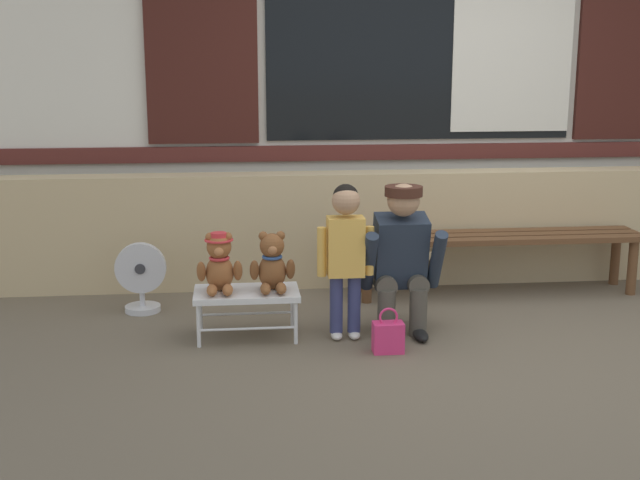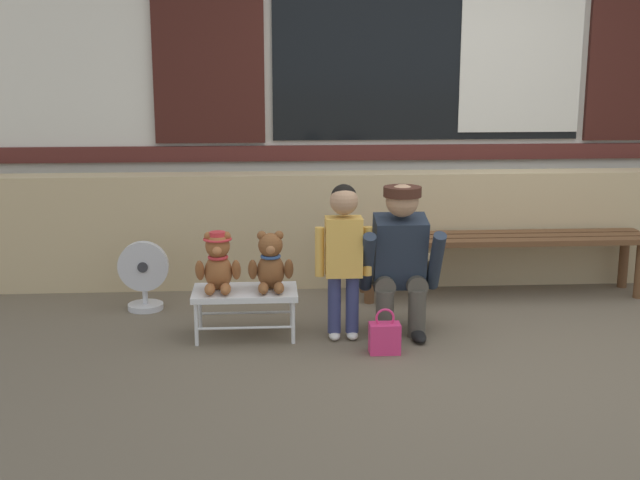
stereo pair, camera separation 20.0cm
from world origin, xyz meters
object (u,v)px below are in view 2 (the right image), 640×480
object	(u,v)px
child_standing	(344,245)
teddy_bear_with_hat	(218,263)
teddy_bear_plain	(271,263)
floor_fan	(144,276)
adult_crouching	(401,258)
wooden_bench_long	(502,245)
small_display_bench	(245,295)
handbag_on_ground	(385,337)

from	to	relation	value
child_standing	teddy_bear_with_hat	bearing A→B (deg)	174.33
teddy_bear_plain	floor_fan	bearing A→B (deg)	145.36
child_standing	adult_crouching	size ratio (longest dim) A/B	1.01
wooden_bench_long	teddy_bear_plain	size ratio (longest dim) A/B	5.78
wooden_bench_long	small_display_bench	size ratio (longest dim) A/B	3.28
wooden_bench_long	teddy_bear_plain	bearing A→B (deg)	-154.33
floor_fan	teddy_bear_plain	bearing A→B (deg)	-34.64
adult_crouching	small_display_bench	bearing A→B (deg)	-179.53
teddy_bear_with_hat	wooden_bench_long	bearing A→B (deg)	21.93
wooden_bench_long	teddy_bear_with_hat	xyz separation A→B (m)	(-1.98, -0.80, 0.10)
teddy_bear_with_hat	adult_crouching	distance (m)	1.13
teddy_bear_plain	handbag_on_ground	world-z (taller)	teddy_bear_plain
adult_crouching	handbag_on_ground	distance (m)	0.54
wooden_bench_long	adult_crouching	xyz separation A→B (m)	(-0.86, -0.79, 0.11)
small_display_bench	teddy_bear_with_hat	world-z (taller)	teddy_bear_with_hat
teddy_bear_plain	handbag_on_ground	xyz separation A→B (m)	(0.66, -0.35, -0.37)
teddy_bear_plain	child_standing	size ratio (longest dim) A/B	0.38
small_display_bench	teddy_bear_plain	size ratio (longest dim) A/B	1.76
wooden_bench_long	adult_crouching	distance (m)	1.17
adult_crouching	handbag_on_ground	world-z (taller)	adult_crouching
small_display_bench	handbag_on_ground	size ratio (longest dim) A/B	2.35
floor_fan	child_standing	bearing A→B (deg)	-27.22
adult_crouching	floor_fan	world-z (taller)	adult_crouching
teddy_bear_with_hat	adult_crouching	xyz separation A→B (m)	(1.13, 0.01, 0.01)
child_standing	floor_fan	world-z (taller)	child_standing
wooden_bench_long	adult_crouching	size ratio (longest dim) A/B	2.21
teddy_bear_plain	adult_crouching	size ratio (longest dim) A/B	0.38
teddy_bear_with_hat	child_standing	size ratio (longest dim) A/B	0.38
teddy_bear_with_hat	handbag_on_ground	bearing A→B (deg)	-19.68
teddy_bear_with_hat	floor_fan	world-z (taller)	teddy_bear_with_hat
handbag_on_ground	child_standing	bearing A→B (deg)	128.52
wooden_bench_long	handbag_on_ground	distance (m)	1.55
child_standing	floor_fan	size ratio (longest dim) A/B	2.00
small_display_bench	child_standing	bearing A→B (deg)	-6.97
teddy_bear_plain	adult_crouching	world-z (taller)	adult_crouching
handbag_on_ground	adult_crouching	bearing A→B (deg)	67.50
handbag_on_ground	floor_fan	size ratio (longest dim) A/B	0.57
small_display_bench	teddy_bear_plain	world-z (taller)	teddy_bear_plain
teddy_bear_with_hat	adult_crouching	size ratio (longest dim) A/B	0.38
teddy_bear_plain	floor_fan	size ratio (longest dim) A/B	0.76
child_standing	adult_crouching	xyz separation A→B (m)	(0.37, 0.08, -0.11)
teddy_bear_with_hat	teddy_bear_plain	world-z (taller)	same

